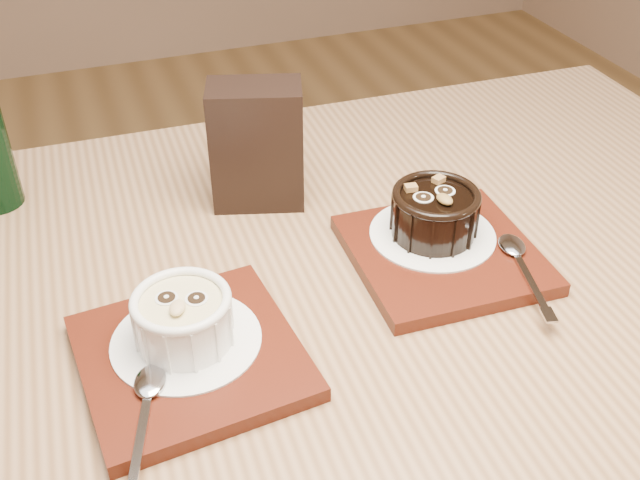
% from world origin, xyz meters
% --- Properties ---
extents(table, '(1.22, 0.83, 0.75)m').
position_xyz_m(table, '(0.04, 0.00, 0.66)').
color(table, brown).
rests_on(table, ground).
extents(tray_left, '(0.20, 0.20, 0.01)m').
position_xyz_m(tray_left, '(-0.08, -0.04, 0.76)').
color(tray_left, '#521A0D').
rests_on(tray_left, table).
extents(doily_left, '(0.13, 0.13, 0.00)m').
position_xyz_m(doily_left, '(-0.08, -0.02, 0.77)').
color(doily_left, white).
rests_on(doily_left, tray_left).
extents(ramekin_white, '(0.08, 0.08, 0.05)m').
position_xyz_m(ramekin_white, '(-0.08, -0.02, 0.79)').
color(ramekin_white, white).
rests_on(ramekin_white, doily_left).
extents(spoon_left, '(0.06, 0.14, 0.01)m').
position_xyz_m(spoon_left, '(-0.12, -0.10, 0.77)').
color(spoon_left, '#B6B8C0').
rests_on(spoon_left, tray_left).
extents(tray_right, '(0.19, 0.19, 0.01)m').
position_xyz_m(tray_right, '(0.20, 0.02, 0.76)').
color(tray_right, '#521A0D').
rests_on(tray_right, table).
extents(doily_right, '(0.13, 0.13, 0.00)m').
position_xyz_m(doily_right, '(0.20, 0.05, 0.77)').
color(doily_right, white).
rests_on(doily_right, tray_right).
extents(ramekin_dark, '(0.09, 0.09, 0.05)m').
position_xyz_m(ramekin_dark, '(0.20, 0.05, 0.79)').
color(ramekin_dark, black).
rests_on(ramekin_dark, doily_right).
extents(spoon_right, '(0.06, 0.14, 0.01)m').
position_xyz_m(spoon_right, '(0.25, -0.04, 0.77)').
color(spoon_right, '#B6B8C0').
rests_on(spoon_right, tray_right).
extents(condiment_stand, '(0.11, 0.09, 0.14)m').
position_xyz_m(condiment_stand, '(0.05, 0.19, 0.82)').
color(condiment_stand, black).
rests_on(condiment_stand, table).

